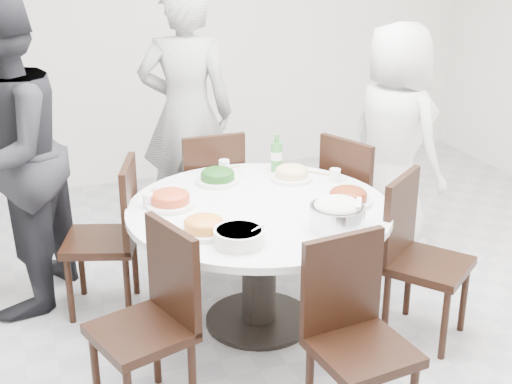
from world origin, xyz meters
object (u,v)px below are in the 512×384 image
object	(u,v)px
diner_left	(4,157)
chair_sw	(140,328)
diner_right	(394,140)
rice_bowl	(337,217)
chair_s	(363,346)
chair_ne	(362,201)
chair_se	(429,262)
dining_table	(259,266)
chair_nw	(100,238)
chair_n	(207,194)
beverage_bottle	(277,153)
diner_middle	(186,114)
soup_bowl	(239,237)

from	to	relation	value
diner_left	chair_sw	bearing A→B (deg)	47.95
diner_right	rice_bowl	distance (m)	1.44
diner_right	diner_left	world-z (taller)	diner_left
chair_s	diner_right	xyz separation A→B (m)	(1.18, 1.72, 0.34)
chair_ne	chair_se	xyz separation A→B (m)	(-0.08, -0.93, 0.00)
dining_table	chair_sw	world-z (taller)	chair_sw
diner_left	chair_nw	bearing A→B (deg)	90.31
chair_n	chair_s	xyz separation A→B (m)	(0.09, -2.05, 0.00)
chair_ne	chair_n	distance (m)	1.06
chair_n	chair_nw	size ratio (longest dim) A/B	1.00
chair_ne	chair_s	size ratio (longest dim) A/B	1.00
diner_left	chair_se	bearing A→B (deg)	88.15
dining_table	chair_ne	xyz separation A→B (m)	(0.92, 0.46, 0.10)
rice_bowl	chair_sw	bearing A→B (deg)	-171.96
chair_n	diner_left	world-z (taller)	diner_left
diner_right	beverage_bottle	size ratio (longest dim) A/B	6.61
dining_table	diner_middle	distance (m)	1.51
soup_bowl	diner_right	bearing A→B (deg)	34.66
chair_n	soup_bowl	world-z (taller)	chair_n
chair_ne	chair_s	distance (m)	1.75
chair_s	chair_se	world-z (taller)	same
chair_nw	diner_middle	distance (m)	1.29
chair_nw	beverage_bottle	world-z (taller)	beverage_bottle
diner_left	diner_middle	bearing A→B (deg)	144.81
chair_nw	chair_n	bearing A→B (deg)	138.92
chair_s	chair_ne	bearing A→B (deg)	55.61
chair_n	chair_se	bearing A→B (deg)	122.18
chair_sw	beverage_bottle	distance (m)	1.62
chair_sw	rice_bowl	xyz separation A→B (m)	(1.09, 0.15, 0.34)
chair_ne	diner_left	distance (m)	2.30
rice_bowl	chair_se	bearing A→B (deg)	-5.36
dining_table	diner_left	size ratio (longest dim) A/B	0.77
rice_bowl	chair_ne	bearing A→B (deg)	53.49
chair_s	diner_middle	world-z (taller)	diner_middle
chair_sw	diner_right	world-z (taller)	diner_right
chair_s	diner_left	distance (m)	2.35
chair_nw	chair_se	size ratio (longest dim) A/B	1.00
chair_se	diner_right	distance (m)	1.24
dining_table	chair_s	xyz separation A→B (m)	(0.08, -1.08, 0.10)
chair_n	diner_middle	world-z (taller)	diner_middle
chair_sw	chair_s	size ratio (longest dim) A/B	1.00
chair_sw	chair_n	bearing A→B (deg)	135.39
chair_se	dining_table	bearing A→B (deg)	114.01
dining_table	chair_nw	bearing A→B (deg)	148.88
chair_nw	beverage_bottle	xyz separation A→B (m)	(1.15, 0.01, 0.40)
diner_middle	soup_bowl	bearing A→B (deg)	100.47
chair_sw	diner_right	bearing A→B (deg)	103.32
dining_table	chair_se	world-z (taller)	chair_se
chair_s	rice_bowl	xyz separation A→B (m)	(0.19, 0.66, 0.34)
dining_table	rice_bowl	xyz separation A→B (m)	(0.27, -0.42, 0.44)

